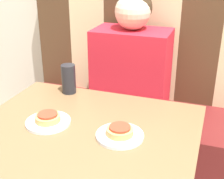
{
  "coord_description": "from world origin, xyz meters",
  "views": [
    {
      "loc": [
        0.44,
        -0.94,
        1.33
      ],
      "look_at": [
        0.0,
        0.33,
        0.75
      ],
      "focal_mm": 50.0,
      "sensor_mm": 36.0,
      "label": 1
    }
  ],
  "objects_px": {
    "pizza_right": "(120,131)",
    "plate_left": "(48,122)",
    "person": "(132,58)",
    "plate_right": "(120,135)",
    "pizza_left": "(48,117)",
    "drinking_cup": "(69,79)"
  },
  "relations": [
    {
      "from": "drinking_cup",
      "to": "person",
      "type": "bearing_deg",
      "value": 60.77
    },
    {
      "from": "person",
      "to": "drinking_cup",
      "type": "xyz_separation_m",
      "value": [
        -0.2,
        -0.37,
        -0.02
      ]
    },
    {
      "from": "person",
      "to": "plate_left",
      "type": "height_order",
      "value": "person"
    },
    {
      "from": "person",
      "to": "plate_left",
      "type": "relative_size",
      "value": 3.81
    },
    {
      "from": "pizza_left",
      "to": "person",
      "type": "bearing_deg",
      "value": 77.43
    },
    {
      "from": "plate_left",
      "to": "drinking_cup",
      "type": "bearing_deg",
      "value": 100.73
    },
    {
      "from": "pizza_left",
      "to": "pizza_right",
      "type": "relative_size",
      "value": 1.0
    },
    {
      "from": "pizza_right",
      "to": "drinking_cup",
      "type": "bearing_deg",
      "value": 139.77
    },
    {
      "from": "plate_right",
      "to": "pizza_right",
      "type": "height_order",
      "value": "pizza_right"
    },
    {
      "from": "plate_right",
      "to": "pizza_right",
      "type": "relative_size",
      "value": 1.75
    },
    {
      "from": "person",
      "to": "plate_left",
      "type": "distance_m",
      "value": 0.69
    },
    {
      "from": "plate_left",
      "to": "drinking_cup",
      "type": "xyz_separation_m",
      "value": [
        -0.06,
        0.3,
        0.06
      ]
    },
    {
      "from": "pizza_left",
      "to": "pizza_right",
      "type": "bearing_deg",
      "value": 0.0
    },
    {
      "from": "plate_right",
      "to": "pizza_left",
      "type": "height_order",
      "value": "pizza_left"
    },
    {
      "from": "pizza_right",
      "to": "drinking_cup",
      "type": "height_order",
      "value": "drinking_cup"
    },
    {
      "from": "plate_left",
      "to": "pizza_left",
      "type": "height_order",
      "value": "pizza_left"
    },
    {
      "from": "pizza_right",
      "to": "plate_left",
      "type": "bearing_deg",
      "value": -180.0
    },
    {
      "from": "person",
      "to": "pizza_right",
      "type": "bearing_deg",
      "value": -77.43
    },
    {
      "from": "plate_left",
      "to": "pizza_left",
      "type": "bearing_deg",
      "value": 90.0
    },
    {
      "from": "plate_left",
      "to": "pizza_right",
      "type": "xyz_separation_m",
      "value": [
        0.3,
        0.0,
        0.02
      ]
    },
    {
      "from": "plate_left",
      "to": "plate_right",
      "type": "xyz_separation_m",
      "value": [
        0.3,
        0.0,
        0.0
      ]
    },
    {
      "from": "person",
      "to": "drinking_cup",
      "type": "height_order",
      "value": "person"
    }
  ]
}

